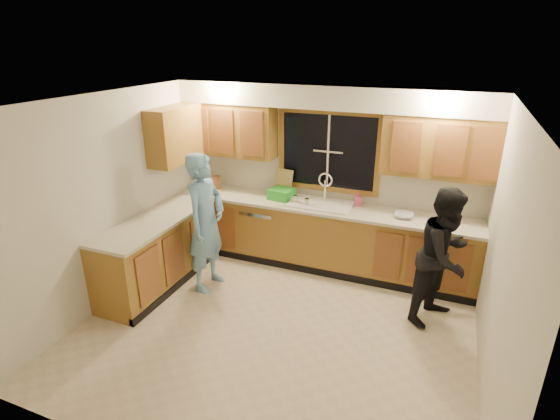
{
  "coord_description": "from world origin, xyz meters",
  "views": [
    {
      "loc": [
        1.58,
        -3.78,
        3.05
      ],
      "look_at": [
        -0.21,
        0.65,
        1.16
      ],
      "focal_mm": 28.0,
      "sensor_mm": 36.0,
      "label": 1
    }
  ],
  "objects_px": {
    "dishwasher": "(264,230)",
    "man": "(206,223)",
    "sink": "(320,208)",
    "knife_block": "(217,182)",
    "dish_crate": "(281,194)",
    "bowl": "(404,215)",
    "woman": "(445,256)",
    "stove": "(129,272)",
    "soap_bottle": "(358,198)"
  },
  "relations": [
    {
      "from": "bowl",
      "to": "sink",
      "type": "bearing_deg",
      "value": 177.75
    },
    {
      "from": "stove",
      "to": "man",
      "type": "xyz_separation_m",
      "value": [
        0.64,
        0.74,
        0.44
      ]
    },
    {
      "from": "sink",
      "to": "bowl",
      "type": "distance_m",
      "value": 1.12
    },
    {
      "from": "sink",
      "to": "knife_block",
      "type": "height_order",
      "value": "sink"
    },
    {
      "from": "stove",
      "to": "soap_bottle",
      "type": "distance_m",
      "value": 3.08
    },
    {
      "from": "man",
      "to": "dish_crate",
      "type": "relative_size",
      "value": 5.71
    },
    {
      "from": "man",
      "to": "dishwasher",
      "type": "bearing_deg",
      "value": -14.47
    },
    {
      "from": "dishwasher",
      "to": "soap_bottle",
      "type": "bearing_deg",
      "value": 7.95
    },
    {
      "from": "dishwasher",
      "to": "man",
      "type": "xyz_separation_m",
      "value": [
        -0.31,
        -1.07,
        0.48
      ]
    },
    {
      "from": "stove",
      "to": "woman",
      "type": "height_order",
      "value": "woman"
    },
    {
      "from": "dishwasher",
      "to": "bowl",
      "type": "xyz_separation_m",
      "value": [
        1.96,
        -0.03,
        0.54
      ]
    },
    {
      "from": "man",
      "to": "knife_block",
      "type": "height_order",
      "value": "man"
    },
    {
      "from": "dishwasher",
      "to": "stove",
      "type": "height_order",
      "value": "stove"
    },
    {
      "from": "knife_block",
      "to": "sink",
      "type": "bearing_deg",
      "value": -29.88
    },
    {
      "from": "sink",
      "to": "dishwasher",
      "type": "xyz_separation_m",
      "value": [
        -0.85,
        -0.01,
        -0.45
      ]
    },
    {
      "from": "man",
      "to": "dish_crate",
      "type": "bearing_deg",
      "value": -25.64
    },
    {
      "from": "woman",
      "to": "dishwasher",
      "type": "bearing_deg",
      "value": 102.51
    },
    {
      "from": "bowl",
      "to": "man",
      "type": "bearing_deg",
      "value": -155.51
    },
    {
      "from": "woman",
      "to": "bowl",
      "type": "height_order",
      "value": "woman"
    },
    {
      "from": "woman",
      "to": "soap_bottle",
      "type": "bearing_deg",
      "value": 81.34
    },
    {
      "from": "sink",
      "to": "woman",
      "type": "distance_m",
      "value": 1.8
    },
    {
      "from": "man",
      "to": "dish_crate",
      "type": "xyz_separation_m",
      "value": [
        0.58,
        1.1,
        0.1
      ]
    },
    {
      "from": "bowl",
      "to": "knife_block",
      "type": "bearing_deg",
      "value": 177.39
    },
    {
      "from": "dishwasher",
      "to": "man",
      "type": "bearing_deg",
      "value": -106.33
    },
    {
      "from": "sink",
      "to": "knife_block",
      "type": "bearing_deg",
      "value": 177.14
    },
    {
      "from": "sink",
      "to": "soap_bottle",
      "type": "distance_m",
      "value": 0.53
    },
    {
      "from": "dishwasher",
      "to": "soap_bottle",
      "type": "xyz_separation_m",
      "value": [
        1.33,
        0.19,
        0.61
      ]
    },
    {
      "from": "dishwasher",
      "to": "woman",
      "type": "relative_size",
      "value": 0.52
    },
    {
      "from": "sink",
      "to": "knife_block",
      "type": "distance_m",
      "value": 1.67
    },
    {
      "from": "sink",
      "to": "dishwasher",
      "type": "relative_size",
      "value": 1.05
    },
    {
      "from": "dishwasher",
      "to": "dish_crate",
      "type": "relative_size",
      "value": 2.62
    },
    {
      "from": "dishwasher",
      "to": "bowl",
      "type": "relative_size",
      "value": 3.46
    },
    {
      "from": "sink",
      "to": "soap_bottle",
      "type": "relative_size",
      "value": 4.25
    },
    {
      "from": "dishwasher",
      "to": "dish_crate",
      "type": "bearing_deg",
      "value": 8.3
    },
    {
      "from": "dishwasher",
      "to": "knife_block",
      "type": "xyz_separation_m",
      "value": [
        -0.81,
        0.1,
        0.61
      ]
    },
    {
      "from": "sink",
      "to": "stove",
      "type": "relative_size",
      "value": 0.96
    },
    {
      "from": "knife_block",
      "to": "dish_crate",
      "type": "xyz_separation_m",
      "value": [
        1.07,
        -0.06,
        -0.03
      ]
    },
    {
      "from": "woman",
      "to": "dish_crate",
      "type": "distance_m",
      "value": 2.37
    },
    {
      "from": "dish_crate",
      "to": "bowl",
      "type": "bearing_deg",
      "value": -2.27
    },
    {
      "from": "stove",
      "to": "man",
      "type": "bearing_deg",
      "value": 49.39
    },
    {
      "from": "woman",
      "to": "bowl",
      "type": "bearing_deg",
      "value": 67.29
    },
    {
      "from": "dishwasher",
      "to": "woman",
      "type": "height_order",
      "value": "woman"
    },
    {
      "from": "stove",
      "to": "woman",
      "type": "distance_m",
      "value": 3.65
    },
    {
      "from": "knife_block",
      "to": "bowl",
      "type": "bearing_deg",
      "value": -29.64
    },
    {
      "from": "sink",
      "to": "dish_crate",
      "type": "relative_size",
      "value": 2.75
    },
    {
      "from": "sink",
      "to": "man",
      "type": "height_order",
      "value": "man"
    },
    {
      "from": "sink",
      "to": "man",
      "type": "relative_size",
      "value": 0.48
    },
    {
      "from": "bowl",
      "to": "stove",
      "type": "bearing_deg",
      "value": -148.58
    },
    {
      "from": "woman",
      "to": "knife_block",
      "type": "bearing_deg",
      "value": 104.55
    },
    {
      "from": "knife_block",
      "to": "soap_bottle",
      "type": "relative_size",
      "value": 0.97
    }
  ]
}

